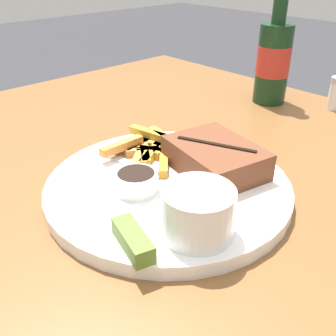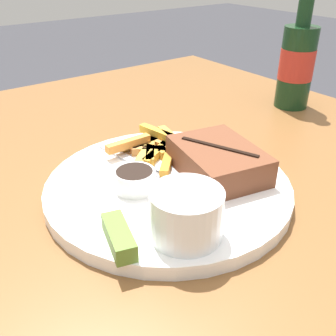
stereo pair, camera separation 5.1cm
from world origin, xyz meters
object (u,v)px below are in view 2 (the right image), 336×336
object	(u,v)px
pickle_spear	(119,237)
fork_utensil	(127,158)
dipping_sauce_cup	(135,179)
dinner_plate	(168,187)
beer_bottle	(297,62)
coleslaw_cup	(186,211)
steak_portion	(218,160)

from	to	relation	value
pickle_spear	fork_utensil	world-z (taller)	pickle_spear
fork_utensil	dipping_sauce_cup	bearing A→B (deg)	-31.82
dipping_sauce_cup	dinner_plate	bearing A→B (deg)	77.57
dinner_plate	beer_bottle	distance (m)	0.42
pickle_spear	fork_utensil	bearing A→B (deg)	146.37
coleslaw_cup	fork_utensil	xyz separation A→B (m)	(-0.18, 0.04, -0.03)
dipping_sauce_cup	pickle_spear	world-z (taller)	dipping_sauce_cup
coleslaw_cup	pickle_spear	size ratio (longest dim) A/B	1.13
dinner_plate	pickle_spear	size ratio (longest dim) A/B	4.64
coleslaw_cup	pickle_spear	xyz separation A→B (m)	(-0.03, -0.06, -0.02)
coleslaw_cup	dipping_sauce_cup	distance (m)	0.11
dinner_plate	coleslaw_cup	xyz separation A→B (m)	(0.10, -0.05, 0.04)
coleslaw_cup	fork_utensil	size ratio (longest dim) A/B	0.58
dipping_sauce_cup	fork_utensil	bearing A→B (deg)	156.13
coleslaw_cup	beer_bottle	world-z (taller)	beer_bottle
steak_portion	fork_utensil	bearing A→B (deg)	-143.25
dipping_sauce_cup	fork_utensil	size ratio (longest dim) A/B	0.39
coleslaw_cup	steak_portion	bearing A→B (deg)	123.42
fork_utensil	pickle_spear	bearing A→B (deg)	-41.58
pickle_spear	steak_portion	bearing A→B (deg)	105.11
dinner_plate	fork_utensil	xyz separation A→B (m)	(-0.08, -0.01, 0.01)
pickle_spear	beer_bottle	size ratio (longest dim) A/B	0.27
steak_portion	dipping_sauce_cup	xyz separation A→B (m)	(-0.03, -0.11, -0.00)
pickle_spear	fork_utensil	xyz separation A→B (m)	(-0.16, 0.10, -0.01)
steak_portion	coleslaw_cup	xyz separation A→B (m)	(0.08, -0.12, 0.01)
steak_portion	fork_utensil	size ratio (longest dim) A/B	1.08
dipping_sauce_cup	pickle_spear	xyz separation A→B (m)	(0.08, -0.07, -0.00)
coleslaw_cup	beer_bottle	distance (m)	0.50
dinner_plate	beer_bottle	size ratio (longest dim) A/B	1.26
steak_portion	beer_bottle	size ratio (longest dim) A/B	0.57
dinner_plate	steak_portion	xyz separation A→B (m)	(0.02, 0.07, 0.03)
dinner_plate	pickle_spear	bearing A→B (deg)	-58.35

